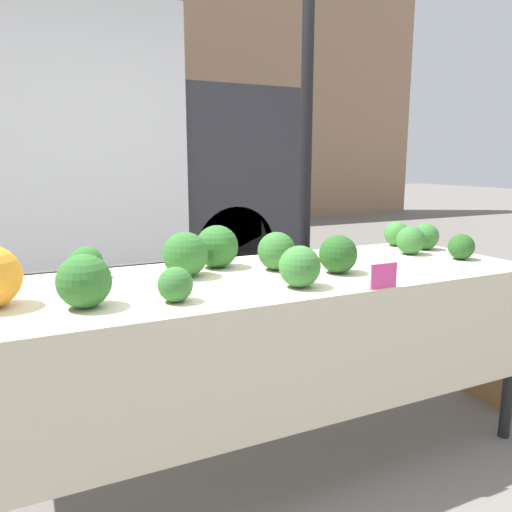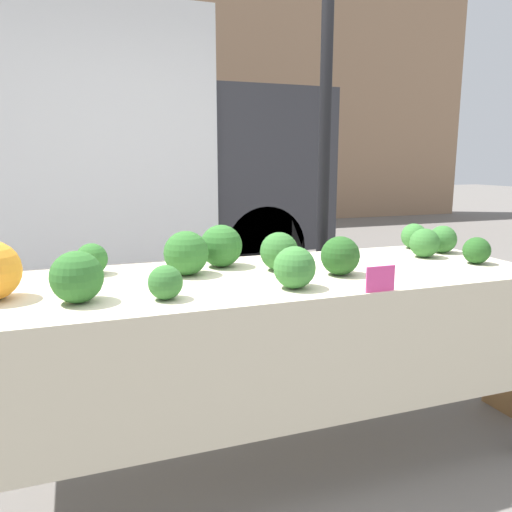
# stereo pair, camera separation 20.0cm
# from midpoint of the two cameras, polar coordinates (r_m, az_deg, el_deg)

# --- Properties ---
(ground_plane) EXTENTS (40.00, 40.00, 0.00)m
(ground_plane) POSITION_cam_midpoint_polar(r_m,az_deg,el_deg) (2.34, -2.64, -22.18)
(ground_plane) COLOR slate
(building_facade) EXTENTS (16.00, 0.60, 5.85)m
(building_facade) POSITION_cam_midpoint_polar(r_m,az_deg,el_deg) (10.30, -22.32, 19.29)
(building_facade) COLOR #9E7A5B
(building_facade) RESTS_ON ground_plane
(tent_pole) EXTENTS (0.07, 0.07, 2.40)m
(tent_pole) POSITION_cam_midpoint_polar(r_m,az_deg,el_deg) (3.01, 3.77, 9.34)
(tent_pole) COLOR black
(tent_pole) RESTS_ON ground_plane
(parked_truck) EXTENTS (4.57, 1.84, 2.62)m
(parked_truck) POSITION_cam_midpoint_polar(r_m,az_deg,el_deg) (5.37, -24.35, 11.19)
(parked_truck) COLOR white
(parked_truck) RESTS_ON ground_plane
(market_table) EXTENTS (2.38, 0.80, 0.82)m
(market_table) POSITION_cam_midpoint_polar(r_m,az_deg,el_deg) (1.98, -2.08, -5.35)
(market_table) COLOR beige
(market_table) RESTS_ON ground_plane
(broccoli_head_0) EXTENTS (0.14, 0.14, 0.14)m
(broccoli_head_0) POSITION_cam_midpoint_polar(r_m,az_deg,el_deg) (2.55, 15.12, 1.72)
(broccoli_head_0) COLOR #336B2D
(broccoli_head_0) RESTS_ON market_table
(broccoli_head_1) EXTENTS (0.18, 0.18, 0.18)m
(broccoli_head_1) POSITION_cam_midpoint_polar(r_m,az_deg,el_deg) (2.17, -7.12, 1.06)
(broccoli_head_1) COLOR #2D6628
(broccoli_head_1) RESTS_ON market_table
(broccoli_head_2) EXTENTS (0.18, 0.18, 0.18)m
(broccoli_head_2) POSITION_cam_midpoint_polar(r_m,az_deg,el_deg) (2.01, -10.93, 0.15)
(broccoli_head_2) COLOR #2D6628
(broccoli_head_2) RESTS_ON market_table
(broccoli_head_3) EXTENTS (0.14, 0.14, 0.14)m
(broccoli_head_3) POSITION_cam_midpoint_polar(r_m,az_deg,el_deg) (2.71, 16.81, 2.13)
(broccoli_head_3) COLOR #336B2D
(broccoli_head_3) RESTS_ON market_table
(broccoli_head_4) EXTENTS (0.12, 0.12, 0.12)m
(broccoli_head_4) POSITION_cam_midpoint_polar(r_m,az_deg,el_deg) (1.67, -12.63, -3.24)
(broccoli_head_4) COLOR #336B2D
(broccoli_head_4) RESTS_ON market_table
(broccoli_head_5) EXTENTS (0.15, 0.15, 0.15)m
(broccoli_head_5) POSITION_cam_midpoint_polar(r_m,az_deg,el_deg) (1.81, 1.88, -1.25)
(broccoli_head_5) COLOR #387533
(broccoli_head_5) RESTS_ON market_table
(broccoli_head_6) EXTENTS (0.13, 0.13, 0.13)m
(broccoli_head_6) POSITION_cam_midpoint_polar(r_m,az_deg,el_deg) (2.10, -21.44, -0.71)
(broccoli_head_6) COLOR #2D6628
(broccoli_head_6) RESTS_ON market_table
(broccoli_head_7) EXTENTS (0.13, 0.13, 0.13)m
(broccoli_head_7) POSITION_cam_midpoint_polar(r_m,az_deg,el_deg) (2.79, 13.82, 2.47)
(broccoli_head_7) COLOR #387533
(broccoli_head_7) RESTS_ON market_table
(broccoli_head_8) EXTENTS (0.16, 0.16, 0.16)m
(broccoli_head_8) POSITION_cam_midpoint_polar(r_m,az_deg,el_deg) (2.10, -0.34, 0.55)
(broccoli_head_8) COLOR #336B2D
(broccoli_head_8) RESTS_ON market_table
(broccoli_head_9) EXTENTS (0.12, 0.12, 0.12)m
(broccoli_head_9) POSITION_cam_midpoint_polar(r_m,az_deg,el_deg) (2.48, 20.32, 0.98)
(broccoli_head_9) COLOR #23511E
(broccoli_head_9) RESTS_ON market_table
(broccoli_head_10) EXTENTS (0.17, 0.17, 0.17)m
(broccoli_head_10) POSITION_cam_midpoint_polar(r_m,az_deg,el_deg) (1.68, -22.33, -2.72)
(broccoli_head_10) COLOR #2D6628
(broccoli_head_10) RESTS_ON market_table
(broccoli_head_11) EXTENTS (0.16, 0.16, 0.16)m
(broccoli_head_11) POSITION_cam_midpoint_polar(r_m,az_deg,el_deg) (2.06, 6.64, 0.18)
(broccoli_head_11) COLOR #23511E
(broccoli_head_11) RESTS_ON market_table
(price_sign) EXTENTS (0.12, 0.01, 0.09)m
(price_sign) POSITION_cam_midpoint_polar(r_m,az_deg,el_deg) (1.84, 11.41, -2.28)
(price_sign) COLOR #EF4793
(price_sign) RESTS_ON market_table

